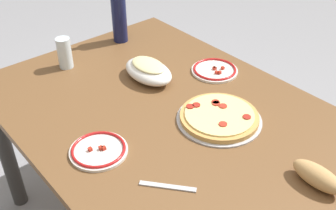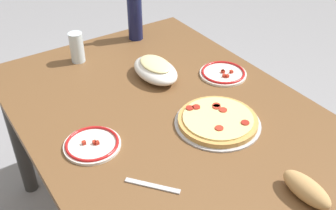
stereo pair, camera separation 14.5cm
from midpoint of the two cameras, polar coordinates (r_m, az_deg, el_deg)
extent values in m
cube|color=brown|center=(1.50, -2.76, -1.49)|extent=(1.42, 1.00, 0.03)
cylinder|color=#33302D|center=(2.35, -3.82, 2.91)|extent=(0.07, 0.07, 0.69)
cylinder|color=#33302D|center=(2.06, -23.80, -5.92)|extent=(0.07, 0.07, 0.69)
cylinder|color=#B7B7BC|center=(1.45, 4.37, -2.15)|extent=(0.31, 0.31, 0.01)
cylinder|color=tan|center=(1.45, 4.39, -1.77)|extent=(0.28, 0.28, 0.02)
cylinder|color=#EFD684|center=(1.44, 4.41, -1.39)|extent=(0.25, 0.25, 0.01)
cylinder|color=maroon|center=(1.46, 0.32, -0.29)|extent=(0.03, 0.03, 0.00)
cylinder|color=#B22D1E|center=(1.47, 4.98, -0.24)|extent=(0.03, 0.03, 0.00)
cylinder|color=#B22D1E|center=(1.39, 4.80, -2.80)|extent=(0.03, 0.03, 0.00)
cylinder|color=maroon|center=(1.43, 8.21, -1.77)|extent=(0.03, 0.03, 0.00)
cylinder|color=maroon|center=(1.47, 1.20, -0.09)|extent=(0.03, 0.03, 0.00)
cylinder|color=#B22D1E|center=(1.49, 3.97, 0.35)|extent=(0.03, 0.03, 0.00)
cylinder|color=#B22D1E|center=(1.48, 4.04, 0.13)|extent=(0.03, 0.03, 0.00)
ellipsoid|color=white|center=(1.67, -5.27, 4.68)|extent=(0.24, 0.15, 0.07)
ellipsoid|color=#AD2819|center=(1.67, -5.29, 5.04)|extent=(0.20, 0.12, 0.03)
ellipsoid|color=beige|center=(1.66, -5.33, 5.58)|extent=(0.17, 0.10, 0.02)
cylinder|color=#141942|center=(1.97, -9.00, 11.74)|extent=(0.07, 0.07, 0.22)
cylinder|color=silver|center=(1.81, -16.61, 6.97)|extent=(0.06, 0.06, 0.13)
cylinder|color=white|center=(1.35, -12.79, -6.44)|extent=(0.19, 0.19, 0.01)
torus|color=red|center=(1.35, -12.84, -6.18)|extent=(0.18, 0.18, 0.01)
cube|color=#AD2819|center=(1.35, -13.97, -6.18)|extent=(0.01, 0.01, 0.01)
cube|color=#AD2819|center=(1.34, -12.51, -6.04)|extent=(0.01, 0.01, 0.01)
cube|color=#AD2819|center=(1.34, -12.12, -6.07)|extent=(0.01, 0.01, 0.01)
cylinder|color=white|center=(1.73, 4.20, 4.77)|extent=(0.20, 0.20, 0.01)
torus|color=red|center=(1.73, 4.21, 4.99)|extent=(0.18, 0.18, 0.01)
cube|color=#AD2819|center=(1.70, 4.86, 4.49)|extent=(0.01, 0.01, 0.01)
cube|color=#AD2819|center=(1.73, 5.34, 5.13)|extent=(0.01, 0.01, 0.01)
cube|color=#AD2819|center=(1.70, 4.44, 4.52)|extent=(0.01, 0.01, 0.01)
cube|color=#AD2819|center=(1.73, 4.15, 5.13)|extent=(0.01, 0.01, 0.01)
cube|color=#AD2819|center=(1.73, 4.21, 5.08)|extent=(0.01, 0.01, 0.01)
ellipsoid|color=tan|center=(1.25, 17.20, -9.71)|extent=(0.16, 0.07, 0.06)
cube|color=#B7B7BC|center=(1.21, -3.53, -11.52)|extent=(0.14, 0.12, 0.00)
camera|label=1|loc=(0.07, -92.81, -2.00)|focal=43.33mm
camera|label=2|loc=(0.07, 87.19, 2.00)|focal=43.33mm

